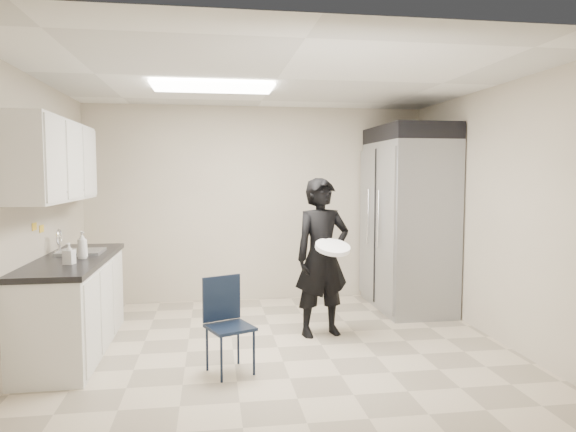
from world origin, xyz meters
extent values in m
plane|color=#BEAF95|center=(0.00, 0.00, 0.00)|extent=(4.50, 4.50, 0.00)
plane|color=silver|center=(0.00, 0.00, 2.60)|extent=(4.50, 4.50, 0.00)
plane|color=#BEB49D|center=(0.00, 2.00, 1.30)|extent=(4.50, 0.00, 4.50)
plane|color=#BEB49D|center=(-2.25, 0.00, 1.30)|extent=(0.00, 4.00, 4.00)
plane|color=#BEB49D|center=(2.25, 0.00, 1.30)|extent=(0.00, 4.00, 4.00)
cube|color=white|center=(-0.60, 0.40, 2.57)|extent=(1.20, 0.60, 0.02)
cube|color=silver|center=(-1.95, 0.20, 0.43)|extent=(0.60, 1.90, 0.86)
cube|color=black|center=(-1.95, 0.20, 0.89)|extent=(0.64, 1.95, 0.05)
cube|color=gray|center=(-1.93, 0.45, 0.87)|extent=(0.42, 0.40, 0.14)
cylinder|color=silver|center=(-2.13, 0.45, 1.02)|extent=(0.02, 0.02, 0.24)
cube|color=silver|center=(-2.08, 0.20, 1.83)|extent=(0.35, 1.80, 0.75)
cube|color=black|center=(-2.14, 1.35, 1.62)|extent=(0.22, 0.30, 0.35)
cube|color=yellow|center=(-2.24, 0.10, 1.22)|extent=(0.00, 0.12, 0.07)
cube|color=yellow|center=(-2.24, 0.30, 1.18)|extent=(0.00, 0.12, 0.07)
cube|color=gray|center=(1.83, 1.27, 1.05)|extent=(0.80, 1.35, 2.10)
cube|color=black|center=(1.83, 1.27, 2.20)|extent=(0.80, 1.35, 0.20)
cube|color=black|center=(-0.49, -0.58, 0.40)|extent=(0.46, 0.46, 0.79)
imported|color=black|center=(0.52, 0.33, 0.83)|extent=(0.68, 0.53, 1.66)
cylinder|color=silver|center=(0.57, 0.09, 0.97)|extent=(0.42, 0.42, 0.04)
imported|color=silver|center=(-1.83, 0.11, 1.04)|extent=(0.14, 0.14, 0.26)
imported|color=#A2A1AC|center=(-1.87, -0.19, 1.01)|extent=(0.10, 0.10, 0.19)
camera|label=1|loc=(-0.63, -4.89, 1.70)|focal=32.00mm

